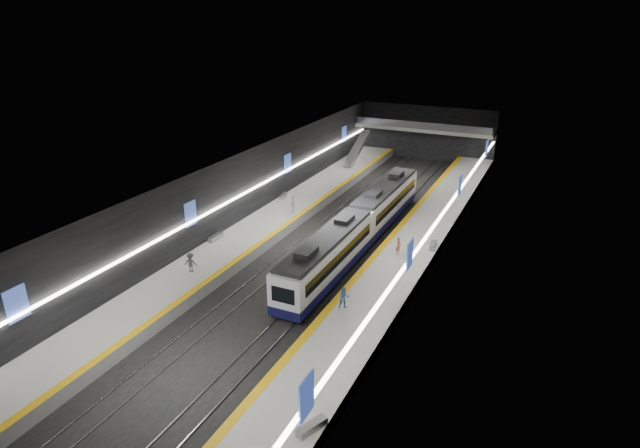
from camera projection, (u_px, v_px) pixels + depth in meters
The scene contains 26 objects.
ground at pixel (330, 246), 51.46m from camera, with size 70.00×70.00×0.00m, color black.
ceiling at pixel (331, 166), 48.45m from camera, with size 20.00×70.00×0.04m, color beige.
wall_left at pixel (240, 192), 53.88m from camera, with size 0.04×70.00×8.00m, color black.
wall_right at pixel (436, 224), 46.03m from camera, with size 0.04×70.00×8.00m, color black.
wall_back at pixel (426, 133), 79.31m from camera, with size 20.00×0.04×8.00m, color black.
platform_left at pixel (263, 229), 54.22m from camera, with size 5.00×70.00×1.00m, color slate.
tile_surface_left at pixel (263, 224), 54.03m from camera, with size 5.00×70.00×0.02m, color #A6A6A1.
tactile_strip_left at pixel (282, 227), 53.16m from camera, with size 0.60×70.00×0.02m, color #DDA30B.
platform_right at pixel (406, 256), 48.33m from camera, with size 5.00×70.00×1.00m, color slate.
tile_surface_right at pixel (406, 250), 48.14m from camera, with size 5.00×70.00×0.02m, color #A6A6A1.
tactile_strip_right at pixel (383, 246), 49.00m from camera, with size 0.60×70.00×0.02m, color #DDA30B.
rails at pixel (330, 245), 51.44m from camera, with size 6.52×70.00×0.12m.
train at pixel (359, 225), 50.60m from camera, with size 2.69×30.05×3.60m.
ad_posters at pixel (335, 199), 50.61m from camera, with size 19.94×53.50×2.20m.
cove_light_left at pixel (242, 195), 53.88m from camera, with size 0.25×68.60×0.12m, color white.
cove_light_right at pixel (434, 226), 46.18m from camera, with size 0.25×68.60×0.12m, color white.
mezzanine_bridge at pixel (423, 129), 77.19m from camera, with size 20.00×3.00×1.50m.
escalator at pixel (357, 148), 75.13m from camera, with size 1.20×8.00×0.60m, color #99999E.
bench_left_near at pixel (216, 237), 50.34m from camera, with size 0.51×1.83×0.45m, color #99999E.
bench_left_far at pixel (283, 196), 61.47m from camera, with size 0.46×1.64×0.40m, color #99999E.
bench_right_near at pixel (312, 427), 27.61m from camera, with size 0.51×1.83×0.45m, color #99999E.
bench_right_far at pixel (433, 245), 48.69m from camera, with size 0.49×1.78×0.44m, color #99999E.
passenger_right_a at pixel (398, 246), 47.06m from camera, with size 0.59×0.39×1.63m, color #B86244.
passenger_right_b at pixel (344, 298), 38.59m from camera, with size 0.82×0.64×1.69m, color #557AB8.
passenger_left_a at pixel (293, 204), 56.80m from camera, with size 1.08×0.45×1.84m, color silver.
passenger_left_b at pixel (191, 263), 43.98m from camera, with size 1.08×0.62×1.67m, color #3C3B42.
Camera 1 is at (18.99, -42.86, 21.36)m, focal length 30.00 mm.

